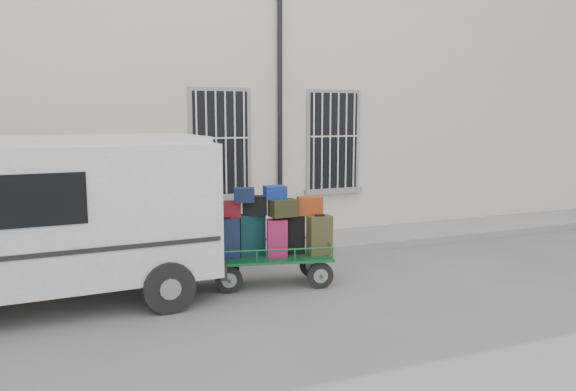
# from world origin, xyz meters

# --- Properties ---
(ground) EXTENTS (80.00, 80.00, 0.00)m
(ground) POSITION_xyz_m (0.00, 0.00, 0.00)
(ground) COLOR #61615C
(ground) RESTS_ON ground
(building) EXTENTS (24.00, 5.15, 6.00)m
(building) POSITION_xyz_m (0.00, 5.50, 3.00)
(building) COLOR beige
(building) RESTS_ON ground
(sidewalk) EXTENTS (24.00, 1.70, 0.15)m
(sidewalk) POSITION_xyz_m (0.00, 2.20, 0.07)
(sidewalk) COLOR gray
(sidewalk) RESTS_ON ground
(luggage_cart) EXTENTS (2.34, 1.29, 1.68)m
(luggage_cart) POSITION_xyz_m (-0.42, -0.08, 0.87)
(luggage_cart) COLOR black
(luggage_cart) RESTS_ON ground
(van) EXTENTS (5.13, 2.47, 2.53)m
(van) POSITION_xyz_m (-3.92, 0.18, 1.45)
(van) COLOR silver
(van) RESTS_ON ground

